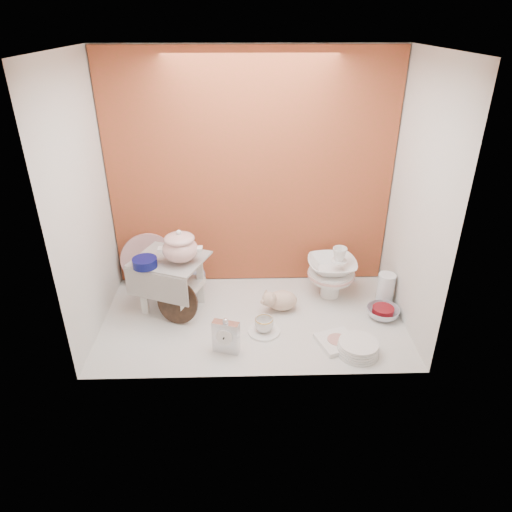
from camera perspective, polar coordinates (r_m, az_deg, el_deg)
The scene contains 17 objects.
ground at distance 2.83m, azimuth -0.40°, elevation -7.75°, with size 1.80×1.80×0.00m, color silver.
niche_shell at distance 2.58m, azimuth -0.56°, elevation 11.75°, with size 1.86×1.03×1.53m.
step_stool at distance 2.89m, azimuth -10.32°, elevation -3.32°, with size 0.41×0.35×0.35m, color silver, non-canonical shape.
soup_tureen at distance 2.70m, azimuth -9.38°, elevation 1.22°, with size 0.25×0.25×0.21m, color white, non-canonical shape.
cobalt_bowl at distance 2.73m, azimuth -13.57°, elevation -0.79°, with size 0.14×0.14×0.05m, color #0A0F52.
floral_platter at distance 3.18m, azimuth -13.13°, elevation -0.37°, with size 0.37×0.04×0.37m, color silver, non-canonical shape.
blue_white_vase at distance 3.08m, azimuth -8.54°, elevation -2.02°, with size 0.24×0.24×0.25m, color white.
lacquer_tray at distance 2.78m, azimuth -9.68°, elevation -5.68°, with size 0.26×0.08×0.26m, color black, non-canonical shape.
mantel_clock at distance 2.52m, azimuth -3.73°, elevation -9.79°, with size 0.14×0.05×0.21m, color silver.
plush_pig at distance 2.87m, azimuth 3.24°, elevation -5.46°, with size 0.24×0.16×0.14m, color #C8A58D.
teacup_saucer at distance 2.72m, azimuth 0.99°, elevation -9.27°, with size 0.19×0.19×0.01m, color white.
gold_rim_teacup at distance 2.69m, azimuth 1.00°, elevation -8.43°, with size 0.11×0.11×0.09m, color white.
lattice_dish at distance 2.67m, azimuth 9.98°, elevation -10.38°, with size 0.20×0.20×0.03m, color white.
dinner_plate_stack at distance 2.61m, azimuth 12.50°, elevation -10.97°, with size 0.23×0.23×0.07m, color white.
crystal_bowl at distance 2.93m, azimuth 15.38°, elevation -6.75°, with size 0.20×0.20×0.06m, color silver.
clear_glass_vase at distance 3.01m, azimuth 15.69°, elevation -4.02°, with size 0.11×0.11×0.21m, color silver.
porcelain_tower at distance 3.00m, azimuth 9.30°, elevation -1.93°, with size 0.31×0.31×0.35m, color white, non-canonical shape.
Camera 1 is at (-0.05, -2.30, 1.64)m, focal length 32.39 mm.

